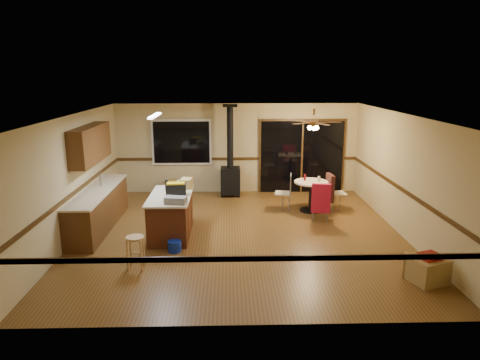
{
  "coord_description": "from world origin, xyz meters",
  "views": [
    {
      "loc": [
        -0.25,
        -8.81,
        3.42
      ],
      "look_at": [
        0.0,
        0.3,
        1.15
      ],
      "focal_mm": 32.0,
      "sensor_mm": 36.0,
      "label": 1
    }
  ],
  "objects_px": {
    "blue_bucket": "(175,246)",
    "box_corner_b": "(416,267)",
    "kitchen_island": "(171,215)",
    "chair_near": "(321,198)",
    "wood_stove": "(230,171)",
    "toolbox_black": "(176,189)",
    "toolbox_grey": "(176,200)",
    "bar_stool": "(136,252)",
    "chair_right": "(331,188)",
    "dining_table": "(311,191)",
    "box_corner_a": "(428,270)",
    "chair_left": "(287,188)",
    "box_under_window": "(176,188)"
  },
  "relations": [
    {
      "from": "dining_table",
      "to": "box_corner_b",
      "type": "bearing_deg",
      "value": -72.44
    },
    {
      "from": "blue_bucket",
      "to": "box_corner_a",
      "type": "height_order",
      "value": "box_corner_a"
    },
    {
      "from": "wood_stove",
      "to": "chair_left",
      "type": "xyz_separation_m",
      "value": [
        1.44,
        -1.38,
        -0.14
      ]
    },
    {
      "from": "blue_bucket",
      "to": "chair_near",
      "type": "distance_m",
      "value": 3.65
    },
    {
      "from": "blue_bucket",
      "to": "dining_table",
      "type": "xyz_separation_m",
      "value": [
        3.16,
        2.5,
        0.42
      ]
    },
    {
      "from": "kitchen_island",
      "to": "toolbox_grey",
      "type": "relative_size",
      "value": 3.93
    },
    {
      "from": "box_corner_a",
      "to": "box_under_window",
      "type": "bearing_deg",
      "value": 132.07
    },
    {
      "from": "dining_table",
      "to": "box_corner_b",
      "type": "height_order",
      "value": "dining_table"
    },
    {
      "from": "blue_bucket",
      "to": "chair_right",
      "type": "relative_size",
      "value": 0.38
    },
    {
      "from": "wood_stove",
      "to": "toolbox_grey",
      "type": "relative_size",
      "value": 5.89
    },
    {
      "from": "blue_bucket",
      "to": "box_corner_b",
      "type": "xyz_separation_m",
      "value": [
        4.32,
        -1.17,
        0.06
      ]
    },
    {
      "from": "box_corner_a",
      "to": "kitchen_island",
      "type": "bearing_deg",
      "value": 153.4
    },
    {
      "from": "wood_stove",
      "to": "dining_table",
      "type": "relative_size",
      "value": 2.95
    },
    {
      "from": "chair_right",
      "to": "box_corner_b",
      "type": "bearing_deg",
      "value": -80.15
    },
    {
      "from": "wood_stove",
      "to": "toolbox_black",
      "type": "bearing_deg",
      "value": -111.39
    },
    {
      "from": "wood_stove",
      "to": "chair_left",
      "type": "relative_size",
      "value": 4.89
    },
    {
      "from": "blue_bucket",
      "to": "toolbox_black",
      "type": "bearing_deg",
      "value": 93.11
    },
    {
      "from": "kitchen_island",
      "to": "chair_left",
      "type": "relative_size",
      "value": 3.26
    },
    {
      "from": "kitchen_island",
      "to": "chair_near",
      "type": "height_order",
      "value": "chair_near"
    },
    {
      "from": "wood_stove",
      "to": "chair_near",
      "type": "height_order",
      "value": "wood_stove"
    },
    {
      "from": "wood_stove",
      "to": "bar_stool",
      "type": "distance_m",
      "value": 4.99
    },
    {
      "from": "kitchen_island",
      "to": "dining_table",
      "type": "distance_m",
      "value": 3.7
    },
    {
      "from": "kitchen_island",
      "to": "chair_near",
      "type": "relative_size",
      "value": 2.4
    },
    {
      "from": "wood_stove",
      "to": "chair_right",
      "type": "xyz_separation_m",
      "value": [
        2.56,
        -1.43,
        -0.13
      ]
    },
    {
      "from": "blue_bucket",
      "to": "box_corner_b",
      "type": "distance_m",
      "value": 4.48
    },
    {
      "from": "blue_bucket",
      "to": "kitchen_island",
      "type": "bearing_deg",
      "value": 100.81
    },
    {
      "from": "chair_left",
      "to": "box_corner_b",
      "type": "distance_m",
      "value": 4.16
    },
    {
      "from": "toolbox_grey",
      "to": "box_under_window",
      "type": "height_order",
      "value": "toolbox_grey"
    },
    {
      "from": "toolbox_grey",
      "to": "chair_left",
      "type": "xyz_separation_m",
      "value": [
        2.55,
        2.26,
        -0.38
      ]
    },
    {
      "from": "dining_table",
      "to": "box_under_window",
      "type": "relative_size",
      "value": 1.54
    },
    {
      "from": "blue_bucket",
      "to": "chair_near",
      "type": "height_order",
      "value": "chair_near"
    },
    {
      "from": "chair_right",
      "to": "kitchen_island",
      "type": "bearing_deg",
      "value": -157.15
    },
    {
      "from": "blue_bucket",
      "to": "chair_right",
      "type": "xyz_separation_m",
      "value": [
        3.68,
        2.53,
        0.49
      ]
    },
    {
      "from": "toolbox_grey",
      "to": "chair_right",
      "type": "relative_size",
      "value": 0.61
    },
    {
      "from": "bar_stool",
      "to": "chair_left",
      "type": "xyz_separation_m",
      "value": [
        3.18,
        3.28,
        0.29
      ]
    },
    {
      "from": "toolbox_grey",
      "to": "dining_table",
      "type": "distance_m",
      "value": 3.85
    },
    {
      "from": "bar_stool",
      "to": "box_corner_b",
      "type": "relative_size",
      "value": 1.39
    },
    {
      "from": "dining_table",
      "to": "chair_right",
      "type": "height_order",
      "value": "chair_right"
    },
    {
      "from": "blue_bucket",
      "to": "chair_left",
      "type": "distance_m",
      "value": 3.67
    },
    {
      "from": "toolbox_black",
      "to": "chair_near",
      "type": "xyz_separation_m",
      "value": [
        3.28,
        0.67,
        -0.42
      ]
    },
    {
      "from": "blue_bucket",
      "to": "chair_left",
      "type": "height_order",
      "value": "chair_left"
    },
    {
      "from": "box_corner_b",
      "to": "toolbox_grey",
      "type": "bearing_deg",
      "value": 160.95
    },
    {
      "from": "toolbox_grey",
      "to": "chair_near",
      "type": "relative_size",
      "value": 0.61
    },
    {
      "from": "dining_table",
      "to": "chair_near",
      "type": "bearing_deg",
      "value": -85.62
    },
    {
      "from": "blue_bucket",
      "to": "chair_right",
      "type": "distance_m",
      "value": 4.49
    },
    {
      "from": "chair_near",
      "to": "box_corner_a",
      "type": "relative_size",
      "value": 1.25
    },
    {
      "from": "box_under_window",
      "to": "kitchen_island",
      "type": "bearing_deg",
      "value": -84.85
    },
    {
      "from": "chair_left",
      "to": "box_corner_b",
      "type": "xyz_separation_m",
      "value": [
        1.76,
        -3.75,
        -0.42
      ]
    },
    {
      "from": "wood_stove",
      "to": "toolbox_grey",
      "type": "height_order",
      "value": "wood_stove"
    },
    {
      "from": "bar_stool",
      "to": "kitchen_island",
      "type": "bearing_deg",
      "value": 74.81
    }
  ]
}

